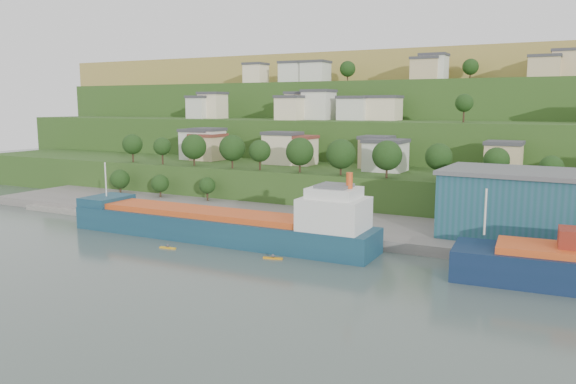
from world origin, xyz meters
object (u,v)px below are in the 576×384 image
Objects in this scene: cargo_ship_near at (225,227)px; kayak_orange at (273,257)px; warehouse at (528,204)px; caravan at (121,199)px.

cargo_ship_near is 18.68× the size of kayak_orange.
cargo_ship_near is at bearing -155.75° from warehouse.
cargo_ship_near is at bearing -30.46° from caravan.
caravan is at bearing 158.92° from cargo_ship_near.
caravan is (-96.95, -4.81, -5.86)m from warehouse.
kayak_orange is at bearing -31.97° from caravan.
kayak_orange is (14.96, -7.41, -2.46)m from cargo_ship_near.
cargo_ship_near is 58.08m from warehouse.
cargo_ship_near is at bearing 140.01° from kayak_orange.
caravan is (-43.13, 16.29, -0.15)m from cargo_ship_near.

